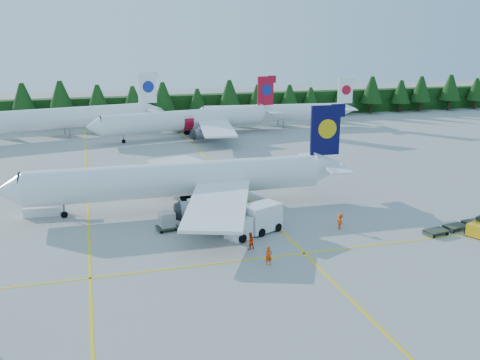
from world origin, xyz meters
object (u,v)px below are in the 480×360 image
object	(u,v)px
airliner_red	(183,121)
service_truck	(254,220)
airstairs	(43,207)
airliner_navy	(172,180)

from	to	relation	value
airliner_red	service_truck	world-z (taller)	airliner_red
airliner_red	airstairs	world-z (taller)	airliner_red
airliner_navy	airstairs	size ratio (longest dim) A/B	7.12
airstairs	airliner_red	bearing A→B (deg)	66.74
airliner_red	airliner_navy	bearing A→B (deg)	-112.71
airliner_red	service_truck	distance (m)	56.60
airliner_navy	airliner_red	size ratio (longest dim) A/B	1.02
airliner_red	airstairs	size ratio (longest dim) A/B	6.98
airliner_navy	service_truck	world-z (taller)	airliner_navy
airliner_navy	service_truck	bearing A→B (deg)	-55.84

